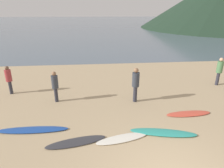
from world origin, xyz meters
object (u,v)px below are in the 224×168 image
Objects in this scene: surfboard_2 at (122,138)px; person_0 at (55,84)px; surfboard_1 at (76,142)px; person_2 at (220,69)px; person_3 at (136,82)px; surfboard_3 at (163,133)px; surfboard_4 at (189,114)px; surfboard_0 at (32,130)px; person_1 at (9,78)px.

surfboard_2 is 1.25× the size of person_0.
person_2 reaches higher than surfboard_1.
surfboard_2 is at bearing 58.62° from person_0.
surfboard_1 is 4.13m from person_3.
surfboard_3 is at bearing -29.75° from person_2.
surfboard_4 is 1.19× the size of person_2.
person_3 is at bearing 112.78° from surfboard_3.
surfboard_1 is at bearing -18.51° from person_3.
surfboard_1 is (1.69, -0.88, -0.01)m from surfboard_0.
person_3 is (1.06, 2.95, 0.98)m from surfboard_2.
surfboard_2 is (3.31, -0.84, -0.01)m from surfboard_0.
person_0 reaches higher than person_1.
person_0 is at bearing -63.89° from person_2.
surfboard_3 is at bearing 33.33° from person_3.
surfboard_4 is at bearing 55.38° from person_1.
surfboard_3 is (4.86, -0.66, 0.00)m from surfboard_0.
surfboard_0 is 1.11× the size of surfboard_3.
surfboard_2 is 4.43m from person_0.
person_1 reaches higher than surfboard_1.
surfboard_2 is 0.97× the size of surfboard_4.
surfboard_0 is 3.41m from surfboard_2.
person_2 is at bearing 42.09° from surfboard_4.
surfboard_2 is at bearing 3.50° from person_3.
person_3 is at bearing 27.44° from surfboard_0.
surfboard_0 is at bearing 152.91° from surfboard_2.
surfboard_3 is at bearing 72.67° from person_0.
surfboard_1 is at bearing -41.94° from person_2.
person_0 is at bearing 157.00° from surfboard_3.
person_0 is (-2.80, 3.31, 0.88)m from surfboard_2.
surfboard_0 is at bearing 14.74° from person_1.
person_2 is at bearing 23.26° from surfboard_0.
person_2 is (9.76, 3.86, 0.94)m from surfboard_0.
surfboard_2 is at bearing 35.23° from person_1.
surfboard_4 is at bearing 5.67° from surfboard_1.
surfboard_1 is 1.07× the size of surfboard_2.
person_0 is at bearing 117.32° from surfboard_2.
surfboard_3 is at bearing -6.01° from surfboard_0.
person_3 is at bearing 57.33° from surfboard_2.
surfboard_2 is 1.26× the size of person_1.
person_0 reaches higher than surfboard_1.
person_2 is at bearing 76.06° from person_1.
surfboard_2 is at bearing -157.52° from surfboard_4.
surfboard_4 is 2.74m from person_3.
person_0 is (-1.18, 3.36, 0.88)m from surfboard_1.
person_1 is (-5.40, 4.54, 0.88)m from surfboard_2.
surfboard_3 is (3.16, 0.23, 0.01)m from surfboard_1.
person_2 is at bearing 23.19° from surfboard_2.
person_3 is at bearing 36.41° from surfboard_1.
person_1 is (-3.78, 4.59, 0.88)m from surfboard_1.
surfboard_0 reaches higher than surfboard_4.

